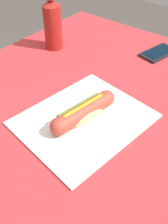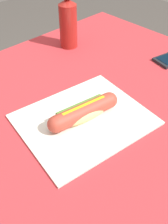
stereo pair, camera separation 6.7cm
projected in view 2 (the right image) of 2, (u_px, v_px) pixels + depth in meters
name	position (u px, v px, depth m)	size (l,w,h in m)	color
dining_table	(72.00, 142.00, 0.81)	(1.19, 0.87, 0.76)	brown
paper_wrapper	(84.00, 119.00, 0.68)	(0.33, 0.27, 0.01)	silver
hot_dog	(84.00, 112.00, 0.67)	(0.21, 0.08, 0.05)	#E5BC75
soda_bottle	(68.00, 22.00, 0.93)	(0.07, 0.07, 0.21)	maroon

